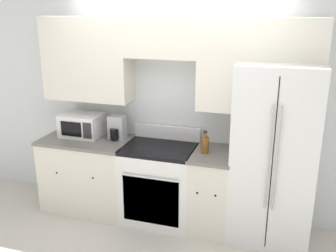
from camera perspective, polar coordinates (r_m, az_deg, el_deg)
name	(u,v)px	position (r m, az deg, el deg)	size (l,w,h in m)	color
ground_plane	(160,234)	(4.26, -1.30, -16.08)	(12.00, 12.00, 0.00)	beige
wall_back	(176,88)	(4.19, 1.21, 5.88)	(8.00, 0.39, 2.60)	silver
lower_cabinets_left	(89,173)	(4.66, -12.00, -7.07)	(1.05, 0.64, 0.89)	silver
lower_cabinets_right	(212,191)	(4.18, 6.68, -9.75)	(0.44, 0.64, 0.89)	silver
oven_range	(160,183)	(4.32, -1.29, -8.67)	(0.79, 0.65, 1.05)	white
refrigerator	(274,153)	(4.00, 15.79, -4.01)	(0.81, 0.80, 1.87)	white
microwave	(82,125)	(4.58, -12.92, 0.16)	(0.47, 0.37, 0.26)	white
bottle	(205,144)	(3.95, 5.64, -2.80)	(0.09, 0.09, 0.24)	brown
paper_towel_holder	(117,128)	(4.41, -7.80, -0.30)	(0.19, 0.21, 0.27)	#B7B7BC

